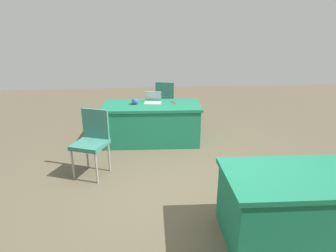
{
  "coord_description": "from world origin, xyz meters",
  "views": [
    {
      "loc": [
        0.41,
        3.23,
        2.08
      ],
      "look_at": [
        0.1,
        -0.14,
        0.9
      ],
      "focal_mm": 29.93,
      "sensor_mm": 36.0,
      "label": 1
    }
  ],
  "objects_px": {
    "laptop_silver": "(153,101)",
    "chair_near_front": "(92,138)",
    "table_mid_left": "(306,207)",
    "chair_tucked_left": "(166,99)",
    "table_foreground": "(152,123)",
    "scissors_red": "(173,102)",
    "yarn_ball": "(135,101)"
  },
  "relations": [
    {
      "from": "laptop_silver",
      "to": "chair_near_front",
      "type": "bearing_deg",
      "value": 62.48
    },
    {
      "from": "table_mid_left",
      "to": "chair_near_front",
      "type": "bearing_deg",
      "value": -34.44
    },
    {
      "from": "table_mid_left",
      "to": "chair_tucked_left",
      "type": "xyz_separation_m",
      "value": [
        1.08,
        -4.08,
        0.17
      ]
    },
    {
      "from": "table_foreground",
      "to": "scissors_red",
      "type": "distance_m",
      "value": 0.58
    },
    {
      "from": "table_foreground",
      "to": "laptop_silver",
      "type": "height_order",
      "value": "laptop_silver"
    },
    {
      "from": "table_foreground",
      "to": "chair_tucked_left",
      "type": "bearing_deg",
      "value": -106.32
    },
    {
      "from": "table_mid_left",
      "to": "chair_tucked_left",
      "type": "distance_m",
      "value": 4.23
    },
    {
      "from": "yarn_ball",
      "to": "laptop_silver",
      "type": "bearing_deg",
      "value": -165.33
    },
    {
      "from": "table_foreground",
      "to": "table_mid_left",
      "type": "distance_m",
      "value": 3.17
    },
    {
      "from": "yarn_ball",
      "to": "table_foreground",
      "type": "bearing_deg",
      "value": 172.55
    },
    {
      "from": "table_foreground",
      "to": "chair_near_front",
      "type": "relative_size",
      "value": 1.91
    },
    {
      "from": "chair_near_front",
      "to": "table_foreground",
      "type": "bearing_deg",
      "value": -106.28
    },
    {
      "from": "table_foreground",
      "to": "table_mid_left",
      "type": "xyz_separation_m",
      "value": [
        -1.45,
        2.81,
        0.0
      ]
    },
    {
      "from": "chair_near_front",
      "to": "chair_tucked_left",
      "type": "bearing_deg",
      "value": -96.28
    },
    {
      "from": "table_foreground",
      "to": "scissors_red",
      "type": "relative_size",
      "value": 10.31
    },
    {
      "from": "scissors_red",
      "to": "table_foreground",
      "type": "bearing_deg",
      "value": -88.11
    },
    {
      "from": "yarn_ball",
      "to": "table_mid_left",
      "type": "bearing_deg",
      "value": 121.63
    },
    {
      "from": "chair_tucked_left",
      "to": "chair_near_front",
      "type": "bearing_deg",
      "value": -103.86
    },
    {
      "from": "table_mid_left",
      "to": "yarn_ball",
      "type": "relative_size",
      "value": 14.31
    },
    {
      "from": "yarn_ball",
      "to": "chair_tucked_left",
      "type": "bearing_deg",
      "value": -119.03
    },
    {
      "from": "scissors_red",
      "to": "laptop_silver",
      "type": "bearing_deg",
      "value": -105.24
    },
    {
      "from": "chair_near_front",
      "to": "chair_tucked_left",
      "type": "height_order",
      "value": "chair_near_front"
    },
    {
      "from": "table_mid_left",
      "to": "laptop_silver",
      "type": "distance_m",
      "value": 3.29
    },
    {
      "from": "chair_tucked_left",
      "to": "laptop_silver",
      "type": "xyz_separation_m",
      "value": [
        0.34,
        1.14,
        0.24
      ]
    },
    {
      "from": "table_foreground",
      "to": "chair_tucked_left",
      "type": "xyz_separation_m",
      "value": [
        -0.37,
        -1.27,
        0.17
      ]
    },
    {
      "from": "scissors_red",
      "to": "chair_near_front",
      "type": "bearing_deg",
      "value": -60.13
    },
    {
      "from": "chair_tucked_left",
      "to": "yarn_ball",
      "type": "relative_size",
      "value": 7.86
    },
    {
      "from": "table_foreground",
      "to": "chair_tucked_left",
      "type": "distance_m",
      "value": 1.33
    },
    {
      "from": "table_mid_left",
      "to": "yarn_ball",
      "type": "distance_m",
      "value": 3.38
    },
    {
      "from": "chair_tucked_left",
      "to": "yarn_ball",
      "type": "xyz_separation_m",
      "value": [
        0.68,
        1.23,
        0.26
      ]
    },
    {
      "from": "chair_near_front",
      "to": "table_mid_left",
      "type": "bearing_deg",
      "value": 167.0
    },
    {
      "from": "table_mid_left",
      "to": "chair_tucked_left",
      "type": "bearing_deg",
      "value": -75.22
    }
  ]
}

